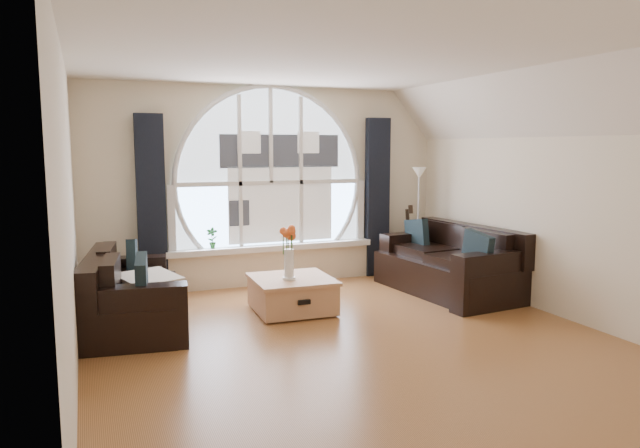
{
  "coord_description": "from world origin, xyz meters",
  "views": [
    {
      "loc": [
        -2.38,
        -5.01,
        1.89
      ],
      "look_at": [
        0.0,
        0.9,
        1.05
      ],
      "focal_mm": 32.99,
      "sensor_mm": 36.0,
      "label": 1
    }
  ],
  "objects": [
    {
      "name": "ground",
      "position": [
        0.0,
        0.0,
        0.0
      ],
      "size": [
        5.0,
        5.5,
        0.01
      ],
      "primitive_type": "cube",
      "color": "brown",
      "rests_on": "ground"
    },
    {
      "name": "ceiling",
      "position": [
        0.0,
        0.0,
        2.7
      ],
      "size": [
        5.0,
        5.5,
        0.01
      ],
      "primitive_type": "cube",
      "color": "silver",
      "rests_on": "ground"
    },
    {
      "name": "wall_back",
      "position": [
        0.0,
        2.75,
        1.35
      ],
      "size": [
        5.0,
        0.01,
        2.7
      ],
      "primitive_type": "cube",
      "color": "beige",
      "rests_on": "ground"
    },
    {
      "name": "wall_front",
      "position": [
        0.0,
        -2.75,
        1.35
      ],
      "size": [
        5.0,
        0.01,
        2.7
      ],
      "primitive_type": "cube",
      "color": "beige",
      "rests_on": "ground"
    },
    {
      "name": "wall_left",
      "position": [
        -2.5,
        0.0,
        1.35
      ],
      "size": [
        0.01,
        5.5,
        2.7
      ],
      "primitive_type": "cube",
      "color": "beige",
      "rests_on": "ground"
    },
    {
      "name": "wall_right",
      "position": [
        2.5,
        0.0,
        1.35
      ],
      "size": [
        0.01,
        5.5,
        2.7
      ],
      "primitive_type": "cube",
      "color": "beige",
      "rests_on": "ground"
    },
    {
      "name": "attic_slope",
      "position": [
        2.2,
        0.0,
        2.35
      ],
      "size": [
        0.92,
        5.5,
        0.72
      ],
      "primitive_type": "cube",
      "color": "silver",
      "rests_on": "ground"
    },
    {
      "name": "arched_window",
      "position": [
        0.0,
        2.72,
        1.62
      ],
      "size": [
        2.6,
        0.06,
        2.15
      ],
      "primitive_type": "cube",
      "color": "silver",
      "rests_on": "wall_back"
    },
    {
      "name": "window_sill",
      "position": [
        0.0,
        2.65,
        0.51
      ],
      "size": [
        2.9,
        0.22,
        0.08
      ],
      "primitive_type": "cube",
      "color": "white",
      "rests_on": "wall_back"
    },
    {
      "name": "window_frame",
      "position": [
        0.0,
        2.69,
        1.62
      ],
      "size": [
        2.76,
        0.08,
        2.15
      ],
      "primitive_type": "cube",
      "color": "white",
      "rests_on": "wall_back"
    },
    {
      "name": "neighbor_house",
      "position": [
        0.15,
        2.71,
        1.5
      ],
      "size": [
        1.7,
        0.02,
        1.5
      ],
      "primitive_type": "cube",
      "color": "silver",
      "rests_on": "wall_back"
    },
    {
      "name": "curtain_left",
      "position": [
        -1.6,
        2.63,
        1.15
      ],
      "size": [
        0.35,
        0.12,
        2.3
      ],
      "primitive_type": "cube",
      "color": "black",
      "rests_on": "ground"
    },
    {
      "name": "curtain_right",
      "position": [
        1.6,
        2.63,
        1.15
      ],
      "size": [
        0.35,
        0.12,
        2.3
      ],
      "primitive_type": "cube",
      "color": "black",
      "rests_on": "ground"
    },
    {
      "name": "sofa_left",
      "position": [
        -1.96,
        1.32,
        0.4
      ],
      "size": [
        1.12,
        1.88,
        0.79
      ],
      "primitive_type": "cube",
      "rotation": [
        0.0,
        0.0,
        -0.13
      ],
      "color": "black",
      "rests_on": "ground"
    },
    {
      "name": "sofa_right",
      "position": [
        1.95,
        1.31,
        0.4
      ],
      "size": [
        1.17,
        2.05,
        0.87
      ],
      "primitive_type": "cube",
      "rotation": [
        0.0,
        0.0,
        0.1
      ],
      "color": "black",
      "rests_on": "ground"
    },
    {
      "name": "coffee_chest",
      "position": [
        -0.21,
        1.24,
        0.22
      ],
      "size": [
        0.92,
        0.92,
        0.44
      ],
      "primitive_type": "cube",
      "rotation": [
        0.0,
        0.0,
        -0.03
      ],
      "color": "tan",
      "rests_on": "ground"
    },
    {
      "name": "throw_blanket",
      "position": [
        -1.8,
        1.25,
        0.5
      ],
      "size": [
        0.72,
        0.72,
        0.1
      ],
      "primitive_type": "cube",
      "rotation": [
        0.0,
        0.0,
        0.39
      ],
      "color": "silver",
      "rests_on": "sofa_left"
    },
    {
      "name": "vase_flowers",
      "position": [
        -0.27,
        1.16,
        0.79
      ],
      "size": [
        0.24,
        0.24,
        0.7
      ],
      "primitive_type": "cube",
      "color": "white",
      "rests_on": "coffee_chest"
    },
    {
      "name": "floor_lamp",
      "position": [
        2.08,
        2.27,
        0.8
      ],
      "size": [
        0.24,
        0.24,
        1.6
      ],
      "primitive_type": "cube",
      "color": "#B2B2B2",
      "rests_on": "ground"
    },
    {
      "name": "guitar",
      "position": [
        1.95,
        2.37,
        0.53
      ],
      "size": [
        0.4,
        0.3,
        1.06
      ],
      "primitive_type": "cube",
      "rotation": [
        0.0,
        0.0,
        -0.17
      ],
      "color": "brown",
      "rests_on": "ground"
    },
    {
      "name": "potted_plant",
      "position": [
        -0.84,
        2.65,
        0.69
      ],
      "size": [
        0.18,
        0.15,
        0.28
      ],
      "primitive_type": "imported",
      "rotation": [
        0.0,
        0.0,
        -0.4
      ],
      "color": "#1E6023",
      "rests_on": "window_sill"
    }
  ]
}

